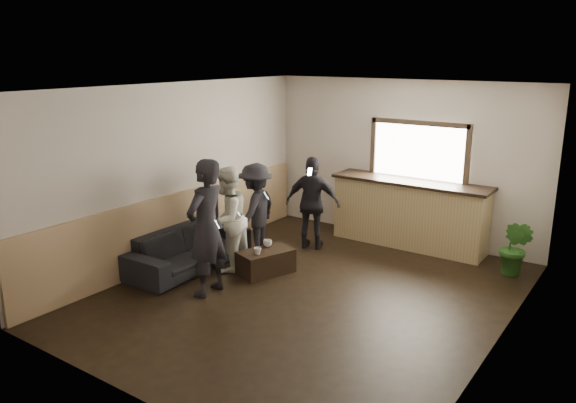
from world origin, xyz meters
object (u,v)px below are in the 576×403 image
Objects in this scene: person_c at (256,210)px; bar_counter at (410,209)px; person_d at (313,203)px; person_a at (206,228)px; cup_b at (258,251)px; cup_a at (268,243)px; potted_plant at (516,248)px; coffee_table at (266,262)px; person_b at (227,219)px; sofa at (189,248)px.

bar_counter is at bearing 126.56° from person_c.
person_a is at bearing 66.80° from person_d.
person_d is (-0.04, 1.56, 0.38)m from cup_b.
potted_plant is (3.18, 1.88, 0.02)m from cup_a.
bar_counter is at bearing 63.04° from coffee_table.
person_b is at bearing -160.24° from person_a.
person_a is 1.61m from person_c.
bar_counter is 1.76× the size of person_c.
sofa is at bearing 40.59° from person_d.
person_d is (0.53, 1.58, -0.02)m from person_b.
cup_b is at bearing 29.88° from person_c.
cup_b is 0.13× the size of potted_plant.
person_a reaches higher than cup_a.
person_c is at bearing -29.47° from sofa.
sofa is 4.91m from potted_plant.
sofa is 1.33× the size of person_d.
bar_counter is 2.65m from cup_a.
bar_counter reaches higher than person_b.
cup_a is at bearing -120.39° from bar_counter.
person_a is at bearing -96.37° from cup_a.
person_a is at bearing -137.16° from potted_plant.
person_d is at bearing 91.61° from coffee_table.
cup_a is at bearing 103.81° from cup_b.
person_c is at bearing 129.39° from cup_b.
bar_counter is 24.88× the size of cup_b.
person_c is at bearing 144.48° from cup_a.
bar_counter is at bearing -158.73° from person_d.
person_a is 0.90m from person_b.
potted_plant is (1.85, -0.39, -0.21)m from bar_counter.
person_b reaches higher than coffee_table.
bar_counter reaches higher than person_c.
sofa is 2.58× the size of coffee_table.
cup_a is 0.15× the size of potted_plant.
person_a reaches higher than person_c.
potted_plant is at bearing 102.85° from person_c.
person_b is (-3.66, -2.26, 0.37)m from potted_plant.
bar_counter is at bearing 153.99° from person_a.
potted_plant is at bearing 173.55° from person_d.
coffee_table is (1.12, 0.47, -0.13)m from sofa.
person_a is at bearing -123.50° from sofa.
coffee_table is 0.30m from cup_b.
sofa is 2.42× the size of potted_plant.
coffee_table is at bearing 89.73° from cup_b.
potted_plant is 0.54× the size of person_b.
person_d reaches higher than coffee_table.
cup_b is 0.06× the size of person_a.
person_c reaches higher than coffee_table.
cup_a reaches higher than cup_b.
person_b reaches higher than sofa.
person_b is (-0.57, -0.21, 0.62)m from coffee_table.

